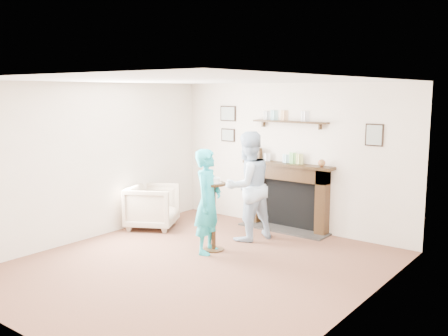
{
  "coord_description": "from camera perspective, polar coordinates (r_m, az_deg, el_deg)",
  "views": [
    {
      "loc": [
        4.27,
        -4.91,
        2.36
      ],
      "look_at": [
        -0.22,
        0.9,
        1.23
      ],
      "focal_mm": 40.0,
      "sensor_mm": 36.0,
      "label": 1
    }
  ],
  "objects": [
    {
      "name": "pedestal_table",
      "position": [
        7.39,
        -1.21,
        -4.02
      ],
      "size": [
        0.37,
        0.37,
        1.18
      ],
      "color": "black",
      "rests_on": "ground"
    },
    {
      "name": "man",
      "position": [
        8.13,
        2.67,
        -8.12
      ],
      "size": [
        0.9,
        1.01,
        1.74
      ],
      "primitive_type": "imported",
      "rotation": [
        0.0,
        0.0,
        -1.9
      ],
      "color": "silver",
      "rests_on": "ground"
    },
    {
      "name": "woman",
      "position": [
        7.5,
        -1.81,
        -9.58
      ],
      "size": [
        0.52,
        0.64,
        1.54
      ],
      "primitive_type": "imported",
      "rotation": [
        0.0,
        0.0,
        1.87
      ],
      "color": "teal",
      "rests_on": "ground"
    },
    {
      "name": "ground",
      "position": [
        6.92,
        -3.16,
        -11.18
      ],
      "size": [
        5.0,
        5.0,
        0.0
      ],
      "primitive_type": "plane",
      "color": "brown",
      "rests_on": "ground"
    },
    {
      "name": "armchair",
      "position": [
        8.88,
        -8.12,
        -6.72
      ],
      "size": [
        1.11,
        1.1,
        0.75
      ],
      "primitive_type": "imported",
      "rotation": [
        0.0,
        0.0,
        2.08
      ],
      "color": "tan",
      "rests_on": "ground"
    },
    {
      "name": "room_shell",
      "position": [
        7.08,
        0.38,
        2.81
      ],
      "size": [
        4.54,
        5.02,
        2.52
      ],
      "color": "beige",
      "rests_on": "ground"
    }
  ]
}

